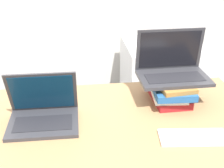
# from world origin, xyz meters

# --- Properties ---
(desk) EXTENTS (1.49, 0.75, 0.77)m
(desk) POSITION_xyz_m (0.00, 0.38, 0.69)
(desk) COLOR #9E754C
(desk) RESTS_ON ground_plane
(laptop_left) EXTENTS (0.30, 0.24, 0.23)m
(laptop_left) POSITION_xyz_m (-0.23, 0.40, 0.82)
(laptop_left) COLOR #333338
(laptop_left) RESTS_ON desk
(book_stack) EXTENTS (0.20, 0.29, 0.11)m
(book_stack) POSITION_xyz_m (0.38, 0.53, 0.83)
(book_stack) COLOR maroon
(book_stack) RESTS_ON desk
(laptop_on_books) EXTENTS (0.34, 0.22, 0.23)m
(laptop_on_books) POSITION_xyz_m (0.39, 0.56, 0.93)
(laptop_on_books) COLOR #333338
(laptop_on_books) RESTS_ON book_stack
(wireless_keyboard) EXTENTS (0.29, 0.14, 0.01)m
(wireless_keyboard) POSITION_xyz_m (0.38, 0.20, 0.78)
(wireless_keyboard) COLOR white
(wireless_keyboard) RESTS_ON desk
(mini_fridge) EXTENTS (0.53, 0.51, 0.85)m
(mini_fridge) POSITION_xyz_m (0.53, 1.17, 0.42)
(mini_fridge) COLOR white
(mini_fridge) RESTS_ON ground_plane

